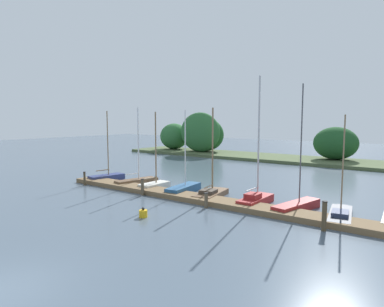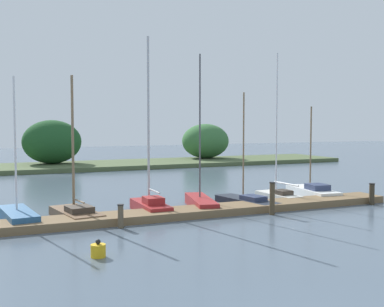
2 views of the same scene
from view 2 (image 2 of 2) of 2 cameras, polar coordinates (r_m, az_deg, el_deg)
The scene contains 12 objects.
dock_pier at distance 21.29m, azimuth -8.56°, elevation -7.62°, with size 28.89×1.80×0.35m.
sailboat_3 at distance 22.09m, azimuth -20.15°, elevation -6.96°, with size 1.52×3.96×6.33m.
sailboat_4 at distance 22.36m, azimuth -13.79°, elevation -6.72°, with size 1.96×4.03×6.46m.
sailboat_5 at distance 23.21m, azimuth -5.06°, elevation -5.90°, with size 1.17×3.68×8.44m.
sailboat_6 at distance 24.38m, azimuth 0.99°, elevation -5.72°, with size 1.85×4.35×7.79m.
sailboat_7 at distance 25.36m, azimuth 6.41°, elevation -5.57°, with size 1.84×4.45×5.93m.
sailboat_8 at distance 27.34m, azimuth 10.18°, elevation -4.73°, with size 1.20×3.51×8.20m.
sailboat_9 at distance 28.91m, azimuth 14.11°, elevation -4.39°, with size 1.89×4.45×5.28m.
mooring_piling_2 at distance 20.01m, azimuth -8.52°, elevation -7.40°, with size 0.27×0.27×0.99m.
mooring_piling_3 at distance 22.86m, azimuth 9.56°, elevation -5.30°, with size 0.28×0.28×1.55m.
mooring_piling_4 at distance 27.04m, azimuth 20.69°, elevation -4.54°, with size 0.31×0.31×1.14m.
channel_buoy_0 at distance 16.01m, azimuth -11.15°, elevation -11.28°, with size 0.48×0.48×0.59m.
Camera 2 is at (-5.51, -6.16, 4.35)m, focal length 44.64 mm.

